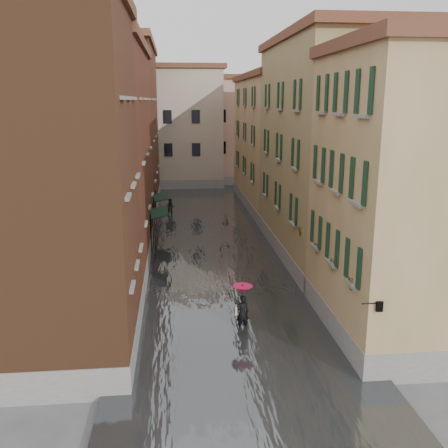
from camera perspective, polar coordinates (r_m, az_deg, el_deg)
name	(u,v)px	position (r m, az deg, el deg)	size (l,w,h in m)	color
ground	(230,318)	(23.23, 0.70, -10.73)	(120.00, 120.00, 0.00)	#515254
floodwater	(210,240)	(35.39, -1.63, -1.79)	(10.00, 60.00, 0.20)	#414548
building_left_near	(51,188)	(19.80, -19.18, 3.87)	(6.00, 8.00, 13.00)	brown
building_left_mid	(95,161)	(30.53, -14.48, 7.03)	(6.00, 14.00, 12.50)	#5E291D
building_left_far	(121,132)	(45.30, -11.72, 10.25)	(6.00, 16.00, 14.00)	brown
building_right_near	(408,201)	(21.53, 20.25, 2.51)	(6.00, 8.00, 11.50)	#967E4D
building_right_mid	(327,154)	(31.57, 11.73, 7.85)	(6.00, 14.00, 13.00)	#99895D
building_right_far	(278,145)	(46.11, 6.14, 8.96)	(6.00, 16.00, 11.50)	#967E4D
building_end_cream	(168,129)	(59.07, -6.39, 10.77)	(12.00, 9.00, 13.00)	#BDAB96
building_end_pink	(243,132)	(61.66, 2.17, 10.51)	(10.00, 9.00, 12.00)	tan
awning_near	(159,213)	(33.08, -7.47, 1.22)	(1.09, 3.30, 2.80)	black
awning_far	(161,198)	(38.40, -7.25, 2.99)	(1.09, 3.22, 2.80)	black
wall_lantern	(378,306)	(17.72, 17.22, -8.91)	(0.71, 0.22, 0.35)	black
window_planters	(326,247)	(22.17, 11.59, -2.56)	(0.59, 8.41, 0.84)	#9E4233
pedestrian_main	(242,304)	(21.62, 2.11, -9.17)	(0.88, 0.88, 2.06)	black
pedestrian_far	(171,208)	(42.77, -6.09, 1.86)	(0.78, 0.61, 1.60)	black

